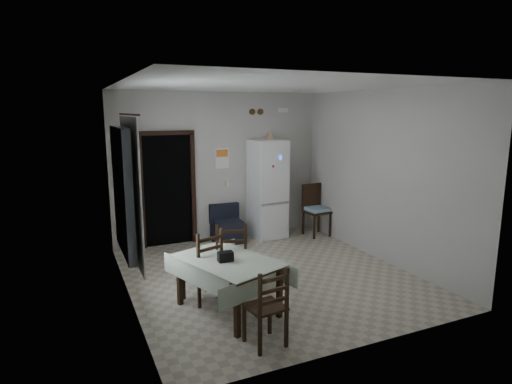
{
  "coord_description": "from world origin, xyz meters",
  "views": [
    {
      "loc": [
        -2.78,
        -5.68,
        2.55
      ],
      "look_at": [
        0.0,
        0.5,
        1.25
      ],
      "focal_mm": 30.0,
      "sensor_mm": 36.0,
      "label": 1
    }
  ],
  "objects": [
    {
      "name": "dining_chair_near_head",
      "position": [
        -0.91,
        -1.77,
        0.46
      ],
      "size": [
        0.43,
        0.43,
        0.91
      ],
      "primitive_type": null,
      "rotation": [
        0.0,
        0.0,
        3.26
      ],
      "color": "black",
      "rests_on": "ground"
    },
    {
      "name": "ceiling",
      "position": [
        0.0,
        0.0,
        2.9
      ],
      "size": [
        4.2,
        4.5,
        0.02
      ],
      "primitive_type": null,
      "color": "white",
      "rests_on": "ground"
    },
    {
      "name": "fridge",
      "position": [
        0.9,
        1.93,
        0.99
      ],
      "size": [
        0.69,
        0.69,
        1.98
      ],
      "primitive_type": null,
      "rotation": [
        0.0,
        0.0,
        0.08
      ],
      "color": "white",
      "rests_on": "ground"
    },
    {
      "name": "dining_chair_far_left",
      "position": [
        -1.2,
        -0.39,
        0.5
      ],
      "size": [
        0.55,
        0.55,
        1.01
      ],
      "primitive_type": null,
      "rotation": [
        0.0,
        0.0,
        3.46
      ],
      "color": "black",
      "rests_on": "ground"
    },
    {
      "name": "light_switch",
      "position": [
        0.15,
        2.24,
        1.1
      ],
      "size": [
        0.08,
        0.02,
        0.12
      ],
      "primitive_type": "cube",
      "color": "beige",
      "rests_on": "ground"
    },
    {
      "name": "ground",
      "position": [
        0.0,
        0.0,
        0.0
      ],
      "size": [
        4.5,
        4.5,
        0.0
      ],
      "primitive_type": "plane",
      "color": "#AEA68E",
      "rests_on": "ground"
    },
    {
      "name": "calendar_image",
      "position": [
        0.05,
        2.23,
        1.72
      ],
      "size": [
        0.24,
        0.01,
        0.14
      ],
      "primitive_type": "cube",
      "color": "orange",
      "rests_on": "ground"
    },
    {
      "name": "window_recess",
      "position": [
        -2.15,
        -0.2,
        1.55
      ],
      "size": [
        0.1,
        1.2,
        1.6
      ],
      "primitive_type": "cube",
      "color": "silver",
      "rests_on": "ground"
    },
    {
      "name": "corner_chair",
      "position": [
        1.86,
        1.58,
        0.53
      ],
      "size": [
        0.49,
        0.49,
        1.06
      ],
      "primitive_type": null,
      "rotation": [
        0.0,
        0.0,
        0.06
      ],
      "color": "black",
      "rests_on": "ground"
    },
    {
      "name": "navy_seat",
      "position": [
        0.04,
        1.93,
        0.36
      ],
      "size": [
        0.63,
        0.61,
        0.72
      ],
      "primitive_type": null,
      "rotation": [
        0.0,
        0.0,
        -0.06
      ],
      "color": "black",
      "rests_on": "ground"
    },
    {
      "name": "doorway",
      "position": [
        -1.05,
        2.45,
        1.06
      ],
      "size": [
        1.06,
        0.52,
        2.22
      ],
      "color": "black",
      "rests_on": "ground"
    },
    {
      "name": "wall_front",
      "position": [
        0.0,
        -2.25,
        1.45
      ],
      "size": [
        4.2,
        0.02,
        2.9
      ],
      "primitive_type": null,
      "color": "beige",
      "rests_on": "ground"
    },
    {
      "name": "curtain_rod",
      "position": [
        -2.03,
        -0.2,
        2.5
      ],
      "size": [
        0.02,
        1.6,
        0.02
      ],
      "primitive_type": "cylinder",
      "rotation": [
        1.57,
        0.0,
        0.0
      ],
      "color": "black",
      "rests_on": "ground"
    },
    {
      "name": "curtain",
      "position": [
        -2.04,
        -0.2,
        1.55
      ],
      "size": [
        0.02,
        1.45,
        1.85
      ],
      "primitive_type": "cube",
      "color": "white",
      "rests_on": "ground"
    },
    {
      "name": "dining_table",
      "position": [
        -1.0,
        -0.84,
        0.35
      ],
      "size": [
        1.28,
        1.56,
        0.7
      ],
      "primitive_type": null,
      "rotation": [
        0.0,
        0.0,
        0.34
      ],
      "color": "#ADC0A4",
      "rests_on": "ground"
    },
    {
      "name": "calendar",
      "position": [
        0.05,
        2.24,
        1.62
      ],
      "size": [
        0.28,
        0.02,
        0.4
      ],
      "primitive_type": "cube",
      "color": "white",
      "rests_on": "ground"
    },
    {
      "name": "dining_chair_far_right",
      "position": [
        -0.75,
        -0.3,
        0.53
      ],
      "size": [
        0.57,
        0.57,
        1.05
      ],
      "primitive_type": null,
      "rotation": [
        0.0,
        0.0,
        2.8
      ],
      "color": "black",
      "rests_on": "ground"
    },
    {
      "name": "black_bag",
      "position": [
        -1.05,
        -0.9,
        0.76
      ],
      "size": [
        0.19,
        0.12,
        0.12
      ],
      "primitive_type": "cube",
      "rotation": [
        0.0,
        0.0,
        -0.05
      ],
      "color": "black",
      "rests_on": "dining_table"
    },
    {
      "name": "emergency_light",
      "position": [
        1.35,
        2.21,
        2.55
      ],
      "size": [
        0.25,
        0.07,
        0.09
      ],
      "primitive_type": "cube",
      "color": "white",
      "rests_on": "ground"
    },
    {
      "name": "tan_cone",
      "position": [
        0.9,
        1.87,
        2.07
      ],
      "size": [
        0.24,
        0.24,
        0.18
      ],
      "primitive_type": "cone",
      "rotation": [
        0.0,
        0.0,
        0.1
      ],
      "color": "tan",
      "rests_on": "fridge"
    },
    {
      "name": "wall_back",
      "position": [
        0.0,
        2.25,
        1.45
      ],
      "size": [
        4.2,
        0.02,
        2.9
      ],
      "primitive_type": null,
      "color": "beige",
      "rests_on": "ground"
    },
    {
      "name": "wall_left",
      "position": [
        -2.1,
        0.0,
        1.45
      ],
      "size": [
        0.02,
        4.5,
        2.9
      ],
      "primitive_type": null,
      "color": "beige",
      "rests_on": "ground"
    },
    {
      "name": "wall_right",
      "position": [
        2.1,
        0.0,
        1.45
      ],
      "size": [
        0.02,
        4.5,
        2.9
      ],
      "primitive_type": null,
      "color": "beige",
      "rests_on": "ground"
    },
    {
      "name": "vent_left",
      "position": [
        0.7,
        2.23,
        2.52
      ],
      "size": [
        0.12,
        0.03,
        0.12
      ],
      "primitive_type": "cylinder",
      "rotation": [
        1.57,
        0.0,
        0.0
      ],
      "color": "brown",
      "rests_on": "ground"
    },
    {
      "name": "vent_right",
      "position": [
        0.88,
        2.23,
        2.52
      ],
      "size": [
        0.12,
        0.03,
        0.12
      ],
      "primitive_type": "cylinder",
      "rotation": [
        1.57,
        0.0,
        0.0
      ],
      "color": "brown",
      "rests_on": "ground"
    }
  ]
}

